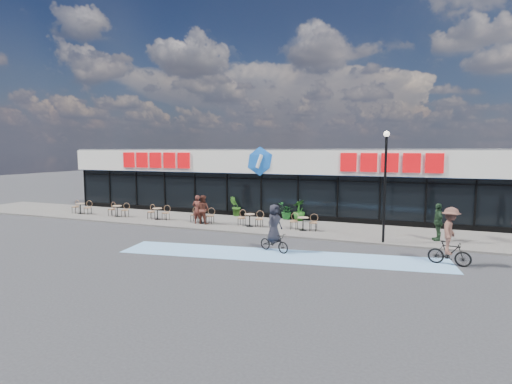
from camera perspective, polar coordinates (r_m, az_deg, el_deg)
ground at (r=20.24m, az=-6.24°, el=-6.92°), size 120.00×120.00×0.00m
sidewalk at (r=24.22m, az=-1.31°, el=-4.62°), size 44.00×5.00×0.10m
bike_lane at (r=17.38m, az=3.33°, el=-9.04°), size 14.17×4.13×0.01m
building at (r=28.98m, az=2.81°, el=1.68°), size 30.60×6.57×4.75m
lamp_post at (r=19.85m, az=17.97°, el=2.04°), size 0.28×0.28×5.31m
bistro_set_0 at (r=30.38m, az=-23.67°, el=-1.99°), size 1.54×0.62×0.90m
bistro_set_1 at (r=28.24m, az=-19.09°, el=-2.39°), size 1.54×0.62×0.90m
bistro_set_2 at (r=26.30m, az=-13.79°, el=-2.83°), size 1.54×0.62×0.90m
bistro_set_3 at (r=24.63m, az=-7.71°, el=-3.30°), size 1.54×0.62×0.90m
bistro_set_4 at (r=23.27m, az=-0.82°, el=-3.79°), size 1.54×0.62×0.90m
bistro_set_5 at (r=22.29m, az=6.80°, el=-4.27°), size 1.54×0.62×0.90m
potted_plant_left at (r=26.81m, az=-2.99°, el=-2.06°), size 0.92×0.93×1.32m
potted_plant_mid at (r=25.22m, az=6.17°, el=-2.62°), size 0.98×0.98×1.30m
potted_plant_right at (r=25.59m, az=4.33°, el=-2.74°), size 1.10×1.18×1.07m
patron_left at (r=24.22m, az=-8.35°, el=-2.48°), size 0.69×0.51×1.74m
patron_right at (r=24.17m, az=-7.62°, el=-2.49°), size 0.90×0.73×1.74m
pedestrian_a at (r=21.48m, az=24.55°, el=-3.90°), size 0.66×1.15×1.84m
cyclist_a at (r=17.83m, az=2.62°, el=-5.84°), size 1.68×1.12×2.14m
cyclist_b at (r=17.45m, az=25.99°, el=-5.89°), size 1.65×1.31×2.31m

